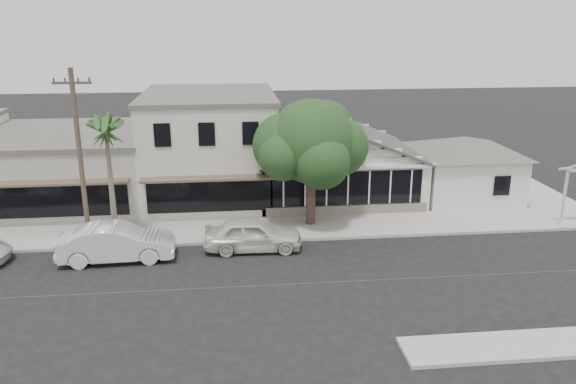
{
  "coord_description": "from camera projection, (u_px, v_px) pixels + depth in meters",
  "views": [
    {
      "loc": [
        -1.78,
        -22.2,
        11.14
      ],
      "look_at": [
        1.23,
        6.0,
        2.39
      ],
      "focal_mm": 35.0,
      "sensor_mm": 36.0,
      "label": 1
    }
  ],
  "objects": [
    {
      "name": "car_0",
      "position": [
        253.0,
        234.0,
        28.09
      ],
      "size": [
        4.96,
        2.14,
        1.67
      ],
      "primitive_type": "imported",
      "rotation": [
        0.0,
        0.0,
        1.54
      ],
      "color": "beige",
      "rests_on": "ground"
    },
    {
      "name": "ground",
      "position": [
        275.0,
        285.0,
        24.56
      ],
      "size": [
        140.0,
        140.0,
        0.0
      ],
      "primitive_type": "plane",
      "color": "black",
      "rests_on": "ground"
    },
    {
      "name": "corner_shop",
      "position": [
        335.0,
        157.0,
        36.15
      ],
      "size": [
        10.4,
        8.6,
        5.1
      ],
      "color": "white",
      "rests_on": "ground"
    },
    {
      "name": "utility_pole",
      "position": [
        80.0,
        156.0,
        27.17
      ],
      "size": [
        1.8,
        0.24,
        9.0
      ],
      "color": "brown",
      "rests_on": "ground"
    },
    {
      "name": "row_building_near",
      "position": [
        210.0,
        147.0,
        36.12
      ],
      "size": [
        8.0,
        10.0,
        6.5
      ],
      "primitive_type": "cube",
      "color": "silver",
      "rests_on": "ground"
    },
    {
      "name": "car_1",
      "position": [
        117.0,
        243.0,
        26.87
      ],
      "size": [
        5.53,
        2.17,
        1.79
      ],
      "primitive_type": "imported",
      "rotation": [
        0.0,
        0.0,
        1.62
      ],
      "color": "silver",
      "rests_on": "ground"
    },
    {
      "name": "sidewalk_north",
      "position": [
        116.0,
        234.0,
        30.14
      ],
      "size": [
        90.0,
        3.5,
        0.15
      ],
      "primitive_type": "cube",
      "color": "#9E9991",
      "rests_on": "ground"
    },
    {
      "name": "palm_east",
      "position": [
        106.0,
        129.0,
        27.49
      ],
      "size": [
        2.79,
        2.79,
        7.02
      ],
      "color": "#726651",
      "rests_on": "ground"
    },
    {
      "name": "shade_tree",
      "position": [
        310.0,
        143.0,
        30.44
      ],
      "size": [
        6.43,
        5.81,
        7.14
      ],
      "rotation": [
        0.0,
        0.0,
        -0.16
      ],
      "color": "#4D3B2E",
      "rests_on": "ground"
    },
    {
      "name": "row_building_midnear",
      "position": [
        68.0,
        168.0,
        35.55
      ],
      "size": [
        10.0,
        10.0,
        4.2
      ],
      "primitive_type": "cube",
      "color": "#B0AB9E",
      "rests_on": "ground"
    },
    {
      "name": "side_cottage",
      "position": [
        462.0,
        174.0,
        36.39
      ],
      "size": [
        6.0,
        6.0,
        3.0
      ],
      "primitive_type": "cube",
      "color": "white",
      "rests_on": "ground"
    }
  ]
}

